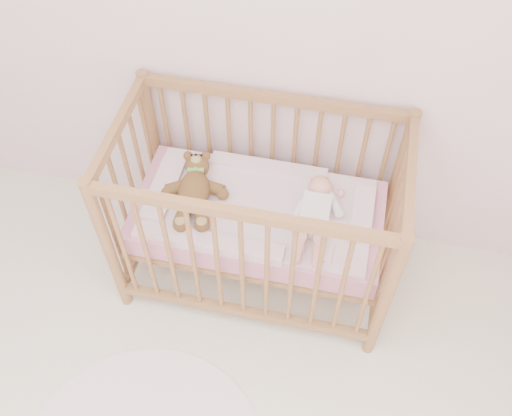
% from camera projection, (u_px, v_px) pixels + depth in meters
% --- Properties ---
extents(wall_back, '(4.00, 0.02, 2.70)m').
position_uv_depth(wall_back, '(225.00, 12.00, 2.42)').
color(wall_back, silver).
rests_on(wall_back, floor).
extents(crib, '(1.36, 0.76, 1.00)m').
position_uv_depth(crib, '(258.00, 215.00, 2.83)').
color(crib, '#A27745').
rests_on(crib, floor).
extents(mattress, '(1.22, 0.62, 0.13)m').
position_uv_depth(mattress, '(258.00, 217.00, 2.84)').
color(mattress, '#CC7F96').
rests_on(mattress, crib).
extents(blanket, '(1.10, 0.58, 0.06)m').
position_uv_depth(blanket, '(258.00, 208.00, 2.78)').
color(blanket, '#CF8FA1').
rests_on(blanket, mattress).
extents(baby, '(0.25, 0.52, 0.13)m').
position_uv_depth(baby, '(315.00, 211.00, 2.67)').
color(baby, white).
rests_on(baby, blanket).
extents(teddy_bear, '(0.43, 0.54, 0.13)m').
position_uv_depth(teddy_bear, '(194.00, 189.00, 2.74)').
color(teddy_bear, brown).
rests_on(teddy_bear, blanket).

